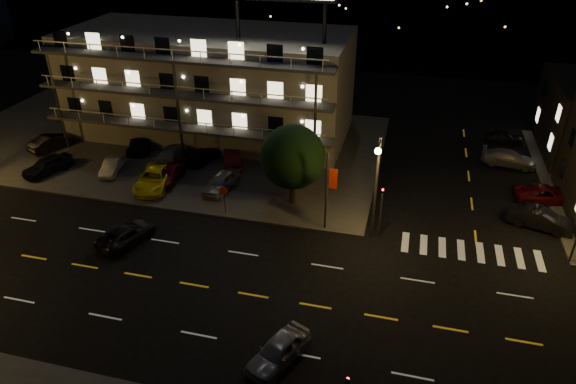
% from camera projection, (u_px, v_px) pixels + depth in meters
% --- Properties ---
extents(ground, '(140.00, 140.00, 0.00)m').
position_uv_depth(ground, '(223.00, 290.00, 32.72)').
color(ground, black).
rests_on(ground, ground).
extents(curb_nw, '(44.00, 24.00, 0.15)m').
position_uv_depth(curb_nw, '(163.00, 141.00, 52.46)').
color(curb_nw, '#373734').
rests_on(curb_nw, ground).
extents(motel, '(28.00, 13.80, 18.10)m').
position_uv_depth(motel, '(210.00, 83.00, 52.24)').
color(motel, gray).
rests_on(motel, ground).
extents(streetlight_nc, '(0.44, 1.92, 8.00)m').
position_uv_depth(streetlight_nc, '(376.00, 180.00, 35.11)').
color(streetlight_nc, '#2D2D30').
rests_on(streetlight_nc, ground).
extents(signal_nw, '(0.20, 0.27, 4.60)m').
position_uv_depth(signal_nw, '(381.00, 206.00, 36.67)').
color(signal_nw, '#2D2D30').
rests_on(signal_nw, ground).
extents(banner_north, '(0.83, 0.16, 6.40)m').
position_uv_depth(banner_north, '(328.00, 190.00, 36.99)').
color(banner_north, '#2D2D30').
rests_on(banner_north, ground).
extents(stop_sign, '(0.91, 0.11, 2.61)m').
position_uv_depth(stop_sign, '(224.00, 196.00, 39.70)').
color(stop_sign, '#2D2D30').
rests_on(stop_sign, ground).
extents(tree, '(5.30, 5.10, 6.67)m').
position_uv_depth(tree, '(292.00, 159.00, 39.88)').
color(tree, black).
rests_on(tree, curb_nw).
extents(lot_car_0, '(3.33, 4.86, 1.54)m').
position_uv_depth(lot_car_0, '(48.00, 165.00, 46.02)').
color(lot_car_0, black).
rests_on(lot_car_0, curb_nw).
extents(lot_car_1, '(2.10, 3.96, 1.24)m').
position_uv_depth(lot_car_1, '(112.00, 166.00, 46.14)').
color(lot_car_1, gray).
rests_on(lot_car_1, curb_nw).
extents(lot_car_2, '(3.52, 5.89, 1.53)m').
position_uv_depth(lot_car_2, '(154.00, 178.00, 43.81)').
color(lot_car_2, yellow).
rests_on(lot_car_2, curb_nw).
extents(lot_car_3, '(1.96, 4.57, 1.31)m').
position_uv_depth(lot_car_3, '(169.00, 174.00, 44.66)').
color(lot_car_3, '#540C10').
rests_on(lot_car_3, curb_nw).
extents(lot_car_4, '(2.42, 4.55, 1.47)m').
position_uv_depth(lot_car_4, '(221.00, 182.00, 43.31)').
color(lot_car_4, gray).
rests_on(lot_car_4, curb_nw).
extents(lot_car_5, '(3.26, 4.81, 1.50)m').
position_uv_depth(lot_car_5, '(52.00, 142.00, 50.36)').
color(lot_car_5, black).
rests_on(lot_car_5, curb_nw).
extents(lot_car_6, '(3.62, 5.04, 1.27)m').
position_uv_depth(lot_car_6, '(140.00, 144.00, 50.25)').
color(lot_car_6, black).
rests_on(lot_car_6, curb_nw).
extents(lot_car_7, '(2.60, 5.44, 1.53)m').
position_uv_depth(lot_car_7, '(172.00, 154.00, 47.95)').
color(lot_car_7, gray).
rests_on(lot_car_7, curb_nw).
extents(lot_car_8, '(2.79, 4.31, 1.36)m').
position_uv_depth(lot_car_8, '(203.00, 155.00, 47.99)').
color(lot_car_8, black).
rests_on(lot_car_8, curb_nw).
extents(lot_car_9, '(2.96, 4.51, 1.40)m').
position_uv_depth(lot_car_9, '(232.00, 158.00, 47.34)').
color(lot_car_9, '#540C10').
rests_on(lot_car_9, curb_nw).
extents(side_car_0, '(4.93, 2.83, 1.54)m').
position_uv_depth(side_car_0, '(541.00, 219.00, 38.55)').
color(side_car_0, black).
rests_on(side_car_0, ground).
extents(side_car_1, '(5.21, 3.07, 1.36)m').
position_uv_depth(side_car_1, '(545.00, 194.00, 41.97)').
color(side_car_1, '#540C10').
rests_on(side_car_1, ground).
extents(side_car_2, '(5.09, 2.59, 1.41)m').
position_uv_depth(side_car_2, '(509.00, 158.00, 47.66)').
color(side_car_2, gray).
rests_on(side_car_2, ground).
extents(side_car_3, '(3.63, 1.55, 1.22)m').
position_uv_depth(side_car_3, '(504.00, 137.00, 52.18)').
color(side_car_3, black).
rests_on(side_car_3, ground).
extents(road_car_east, '(3.23, 4.57, 1.45)m').
position_uv_depth(road_car_east, '(278.00, 351.00, 27.38)').
color(road_car_east, gray).
rests_on(road_car_east, ground).
extents(road_car_west, '(3.44, 5.05, 1.28)m').
position_uv_depth(road_car_west, '(127.00, 234.00, 37.04)').
color(road_car_west, black).
rests_on(road_car_west, ground).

